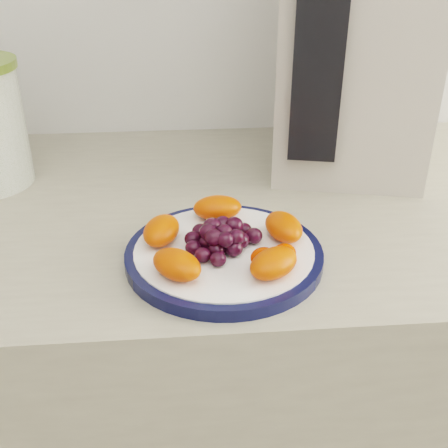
{
  "coord_description": "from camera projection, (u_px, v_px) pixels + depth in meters",
  "views": [
    {
      "loc": [
        -0.02,
        0.47,
        1.26
      ],
      "look_at": [
        0.03,
        1.03,
        0.95
      ],
      "focal_mm": 45.0,
      "sensor_mm": 36.0,
      "label": 1
    }
  ],
  "objects": [
    {
      "name": "cabinet_face",
      "position": [
        202.0,
        430.0,
        1.05
      ],
      "size": [
        3.48,
        0.58,
        0.84
      ],
      "primitive_type": "cube",
      "color": "#99705C",
      "rests_on": "floor"
    },
    {
      "name": "counter",
      "position": [
        202.0,
        418.0,
        1.03
      ],
      "size": [
        3.5,
        0.6,
        0.9
      ],
      "primitive_type": "cube",
      "color": "#A09982",
      "rests_on": "floor"
    },
    {
      "name": "plate_face",
      "position": [
        224.0,
        255.0,
        0.67
      ],
      "size": [
        0.21,
        0.21,
        0.02
      ],
      "primitive_type": "cylinder",
      "color": "white",
      "rests_on": "counter"
    },
    {
      "name": "fruit_plate",
      "position": [
        226.0,
        239.0,
        0.65
      ],
      "size": [
        0.2,
        0.19,
        0.03
      ],
      "color": "red",
      "rests_on": "plate_face"
    },
    {
      "name": "plate_rim",
      "position": [
        224.0,
        255.0,
        0.67
      ],
      "size": [
        0.23,
        0.23,
        0.01
      ],
      "primitive_type": "cylinder",
      "color": "black",
      "rests_on": "counter"
    },
    {
      "name": "appliance_body",
      "position": [
        354.0,
        38.0,
        0.87
      ],
      "size": [
        0.29,
        0.35,
        0.39
      ],
      "primitive_type": "cube",
      "rotation": [
        0.0,
        0.0,
        -0.22
      ],
      "color": "#B7AEA0",
      "rests_on": "counter"
    },
    {
      "name": "appliance_panel",
      "position": [
        319.0,
        56.0,
        0.73
      ],
      "size": [
        0.07,
        0.04,
        0.29
      ],
      "primitive_type": "cube",
      "rotation": [
        0.0,
        0.0,
        -0.22
      ],
      "color": "black",
      "rests_on": "appliance_body"
    }
  ]
}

